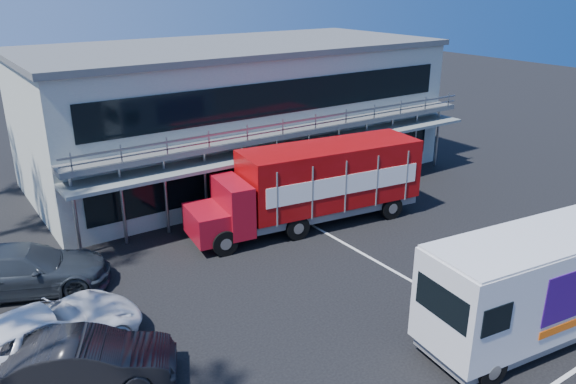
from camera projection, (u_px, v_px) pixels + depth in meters
ground at (376, 300)px, 19.53m from camera, size 120.00×120.00×0.00m
building at (236, 110)px, 31.35m from camera, size 22.40×12.00×7.30m
red_truck at (316, 182)px, 25.07m from camera, size 10.97×3.87×3.62m
white_van at (532, 286)px, 16.79m from camera, size 7.41×3.34×3.50m
parked_car_b at (87, 362)px, 15.15m from camera, size 4.95×3.43×1.55m
parked_car_c at (45, 333)px, 16.37m from camera, size 5.99×3.40×1.58m
parked_car_d at (24, 270)px, 19.85m from camera, size 6.31×4.37×1.70m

